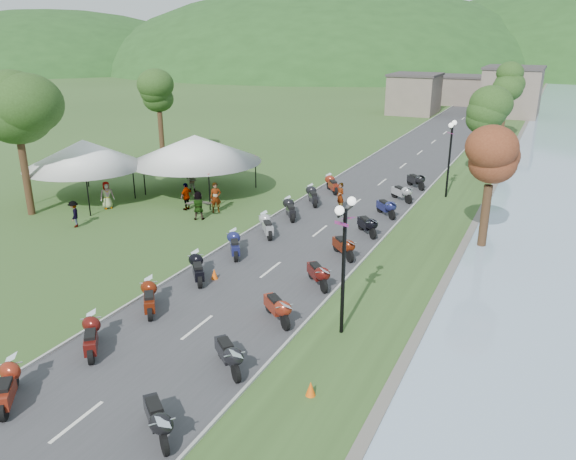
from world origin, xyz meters
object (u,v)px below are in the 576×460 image
at_px(vendor_tent_main, 196,164).
at_px(pedestrian_b, 192,191).
at_px(pedestrian_c, 76,227).
at_px(pedestrian_a, 216,212).

relative_size(vendor_tent_main, pedestrian_b, 3.85).
relative_size(pedestrian_b, pedestrian_c, 1.01).
relative_size(pedestrian_a, pedestrian_b, 1.22).
bearing_deg(pedestrian_b, pedestrian_a, 131.30).
xyz_separation_m(pedestrian_b, pedestrian_c, (-1.62, -9.19, 0.00)).
bearing_deg(vendor_tent_main, pedestrian_b, 162.51).
bearing_deg(vendor_tent_main, pedestrian_a, -42.01).
distance_m(pedestrian_a, pedestrian_b, 5.33).
xyz_separation_m(pedestrian_a, pedestrian_b, (-4.11, 3.38, 0.00)).
xyz_separation_m(vendor_tent_main, pedestrian_a, (3.56, -3.21, -2.00)).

